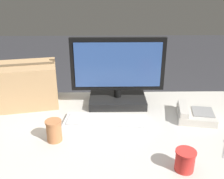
{
  "coord_description": "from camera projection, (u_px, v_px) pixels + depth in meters",
  "views": [
    {
      "loc": [
        0.09,
        -1.21,
        1.46
      ],
      "look_at": [
        0.11,
        0.14,
        0.88
      ],
      "focal_mm": 42.0,
      "sensor_mm": 36.0,
      "label": 1
    }
  ],
  "objects": [
    {
      "name": "office_desk",
      "position": [
        93.0,
        179.0,
        1.54
      ],
      "size": [
        1.8,
        0.9,
        0.73
      ],
      "color": "beige",
      "rests_on": "ground_plane"
    },
    {
      "name": "monitor",
      "position": [
        118.0,
        79.0,
        1.58
      ],
      "size": [
        0.56,
        0.23,
        0.42
      ],
      "color": "black",
      "rests_on": "office_desk"
    },
    {
      "name": "keyboard",
      "position": [
        106.0,
        122.0,
        1.41
      ],
      "size": [
        0.46,
        0.21,
        0.03
      ],
      "rotation": [
        0.0,
        0.0,
        -0.1
      ],
      "color": "silver",
      "rests_on": "office_desk"
    },
    {
      "name": "desk_phone",
      "position": [
        194.0,
        114.0,
        1.47
      ],
      "size": [
        0.23,
        0.24,
        0.07
      ],
      "rotation": [
        0.0,
        0.0,
        -0.18
      ],
      "color": "beige",
      "rests_on": "office_desk"
    },
    {
      "name": "paper_cup_left",
      "position": [
        54.0,
        131.0,
        1.25
      ],
      "size": [
        0.08,
        0.08,
        0.11
      ],
      "color": "#BC7547",
      "rests_on": "office_desk"
    },
    {
      "name": "paper_cup_right",
      "position": [
        185.0,
        160.0,
        1.06
      ],
      "size": [
        0.09,
        0.09,
        0.09
      ],
      "color": "red",
      "rests_on": "office_desk"
    },
    {
      "name": "cardboard_box",
      "position": [
        26.0,
        85.0,
        1.6
      ],
      "size": [
        0.41,
        0.33,
        0.26
      ],
      "rotation": [
        0.0,
        0.0,
        0.2
      ],
      "color": "tan",
      "rests_on": "office_desk"
    }
  ]
}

